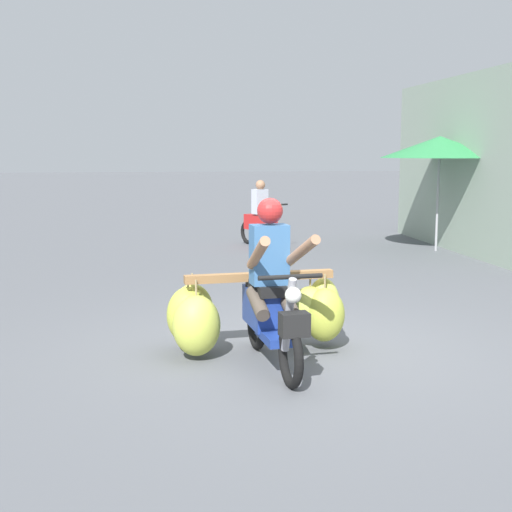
% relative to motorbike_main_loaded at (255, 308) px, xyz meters
% --- Properties ---
extents(ground_plane, '(120.00, 120.00, 0.00)m').
position_rel_motorbike_main_loaded_xyz_m(ground_plane, '(0.50, 0.06, -0.48)').
color(ground_plane, '#56595E').
extents(motorbike_main_loaded, '(1.83, 1.76, 1.58)m').
position_rel_motorbike_main_loaded_xyz_m(motorbike_main_loaded, '(0.00, 0.00, 0.00)').
color(motorbike_main_loaded, black).
rests_on(motorbike_main_loaded, ground).
extents(motorbike_distant_ahead_left, '(0.86, 1.48, 1.40)m').
position_rel_motorbike_main_loaded_xyz_m(motorbike_distant_ahead_left, '(1.28, 7.79, 0.09)').
color(motorbike_distant_ahead_left, black).
rests_on(motorbike_distant_ahead_left, ground).
extents(market_umbrella_near_shop, '(2.33, 2.33, 2.29)m').
position_rel_motorbike_main_loaded_xyz_m(market_umbrella_near_shop, '(4.68, 6.62, 1.60)').
color(market_umbrella_near_shop, '#99999E').
rests_on(market_umbrella_near_shop, ground).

